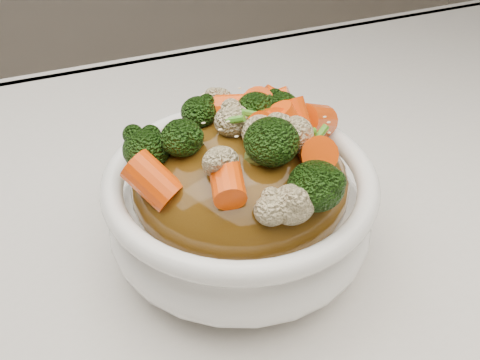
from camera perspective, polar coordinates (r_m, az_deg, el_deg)
name	(u,v)px	position (r m, az deg, el deg)	size (l,w,h in m)	color
tablecloth	(256,283)	(0.47, 1.61, -10.39)	(1.20, 0.80, 0.04)	silver
bowl	(240,211)	(0.45, 0.00, -3.16)	(0.21, 0.21, 0.08)	white
sauce_base	(240,183)	(0.43, 0.00, -0.30)	(0.17, 0.17, 0.09)	#54350E
carrots	(240,116)	(0.39, 0.00, 6.55)	(0.17, 0.17, 0.05)	#FF4D08
broccoli	(240,117)	(0.39, 0.00, 6.43)	(0.17, 0.17, 0.04)	black
cauliflower	(240,119)	(0.39, 0.00, 6.20)	(0.17, 0.17, 0.03)	beige
scallions	(240,114)	(0.39, 0.00, 6.67)	(0.12, 0.12, 0.02)	#3F881F
sesame_seeds	(240,114)	(0.39, 0.00, 6.67)	(0.15, 0.15, 0.01)	beige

